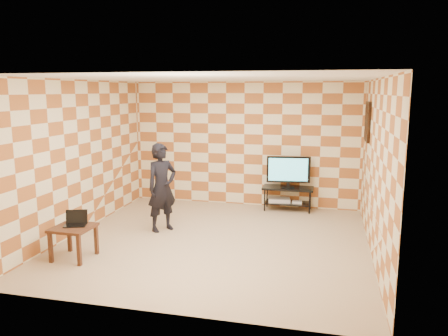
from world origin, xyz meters
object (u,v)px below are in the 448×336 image
Objects in this scene: person at (162,187)px; tv at (288,170)px; tv_stand at (288,193)px; side_table at (73,232)px.

tv is at bearing -10.44° from person.
person reaches higher than tv.
person is (-2.09, -1.88, 0.43)m from tv_stand.
tv is (-0.00, -0.00, 0.50)m from tv_stand.
tv is 4.54m from side_table.
side_table is (-2.89, -3.47, 0.04)m from tv_stand.
tv is 1.57× the size of side_table.
person is at bearing -138.05° from tv.
tv_stand is 0.66× the size of person.
tv is at bearing 50.15° from side_table.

